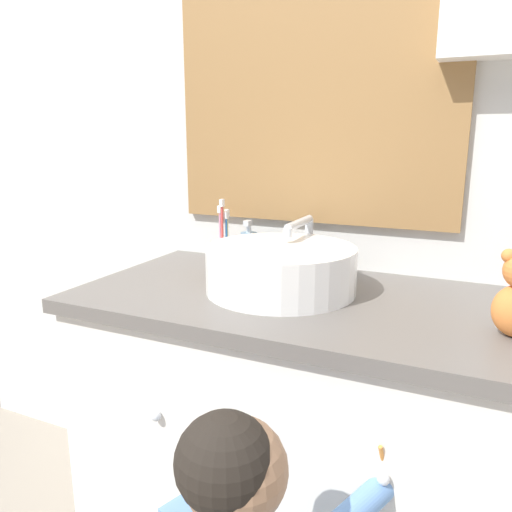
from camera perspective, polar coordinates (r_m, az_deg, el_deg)
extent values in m
cube|color=silver|center=(1.50, 10.36, 13.51)|extent=(3.20, 0.06, 2.50)
cube|color=olive|center=(1.50, 6.63, 20.37)|extent=(0.84, 0.02, 0.86)
cube|color=#B2C1CC|center=(1.49, 6.55, 20.40)|extent=(0.78, 0.01, 0.80)
cube|color=silver|center=(1.45, 5.33, -21.63)|extent=(1.11, 0.55, 0.82)
cube|color=#605B56|center=(1.25, 5.76, -5.27)|extent=(1.15, 0.59, 0.03)
sphere|color=silver|center=(1.22, -11.35, -17.51)|extent=(0.02, 0.02, 0.02)
sphere|color=silver|center=(1.05, 14.36, -23.47)|extent=(0.02, 0.02, 0.02)
cylinder|color=white|center=(1.26, 2.85, -1.49)|extent=(0.38, 0.38, 0.12)
cylinder|color=silver|center=(1.25, 2.88, 0.93)|extent=(0.31, 0.31, 0.01)
cylinder|color=silver|center=(1.45, 6.04, 1.24)|extent=(0.02, 0.02, 0.16)
cylinder|color=silver|center=(1.36, 4.95, 3.77)|extent=(0.02, 0.17, 0.02)
cylinder|color=silver|center=(1.28, 3.63, 2.67)|extent=(0.02, 0.02, 0.02)
sphere|color=white|center=(1.43, 9.94, -0.74)|extent=(0.05, 0.05, 0.05)
cylinder|color=beige|center=(1.55, -3.70, 0.54)|extent=(0.08, 0.08, 0.07)
cylinder|color=#3884DB|center=(1.53, -3.40, 2.30)|extent=(0.01, 0.01, 0.15)
cube|color=white|center=(1.52, -3.43, 4.69)|extent=(0.01, 0.02, 0.02)
cylinder|color=#E5CC4C|center=(1.55, -3.30, 2.51)|extent=(0.01, 0.01, 0.15)
cube|color=white|center=(1.54, -3.34, 4.94)|extent=(0.01, 0.02, 0.02)
cylinder|color=pink|center=(1.55, -4.11, 2.69)|extent=(0.01, 0.01, 0.17)
cube|color=white|center=(1.54, -4.15, 5.37)|extent=(0.01, 0.02, 0.02)
cylinder|color=#D6423D|center=(1.52, -3.86, 2.94)|extent=(0.01, 0.01, 0.19)
cube|color=white|center=(1.51, -3.91, 6.07)|extent=(0.01, 0.02, 0.02)
cylinder|color=#6B93B2|center=(1.50, -0.81, 0.74)|extent=(0.05, 0.05, 0.10)
cylinder|color=silver|center=(1.49, -0.82, 3.11)|extent=(0.01, 0.01, 0.02)
cube|color=silver|center=(1.48, -0.97, 3.78)|extent=(0.02, 0.03, 0.02)
sphere|color=#997051|center=(0.83, -2.47, -23.23)|extent=(0.17, 0.17, 0.17)
sphere|color=black|center=(0.81, -3.57, -22.46)|extent=(0.15, 0.15, 0.15)
cylinder|color=orange|center=(1.06, 14.45, -22.44)|extent=(0.02, 0.05, 0.12)
sphere|color=orange|center=(1.07, 26.93, 0.03)|extent=(0.03, 0.03, 0.03)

